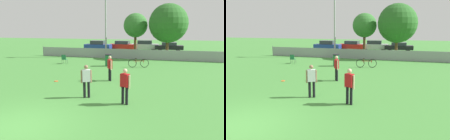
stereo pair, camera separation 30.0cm
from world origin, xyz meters
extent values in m
plane|color=#428438|center=(0.00, 0.00, 0.00)|extent=(120.00, 120.00, 0.00)
cube|color=gray|center=(0.00, 18.00, 0.55)|extent=(21.44, 0.03, 1.10)
cylinder|color=slate|center=(-10.72, 18.00, 0.61)|extent=(0.07, 0.07, 1.21)
cylinder|color=#9E9EA3|center=(-2.79, 19.05, 4.34)|extent=(0.20, 0.20, 8.68)
cylinder|color=brown|center=(0.40, 21.06, 1.32)|extent=(0.32, 0.32, 2.65)
sphere|color=#33702D|center=(0.40, 21.06, 3.75)|extent=(2.95, 2.95, 2.95)
cylinder|color=brown|center=(4.31, 19.93, 1.15)|extent=(0.32, 0.32, 2.30)
sphere|color=#286023|center=(4.31, 19.93, 3.95)|extent=(4.38, 4.38, 4.38)
cylinder|color=black|center=(0.95, 3.69, 0.41)|extent=(0.13, 0.13, 0.82)
cylinder|color=black|center=(1.13, 3.79, 0.41)|extent=(0.13, 0.13, 0.82)
cube|color=silver|center=(1.04, 3.74, 1.12)|extent=(0.44, 0.37, 0.59)
sphere|color=#8C664C|center=(1.04, 3.74, 1.55)|extent=(0.20, 0.20, 0.20)
cylinder|color=#8C664C|center=(0.83, 3.64, 1.07)|extent=(0.08, 0.08, 0.63)
cylinder|color=#8C664C|center=(1.25, 3.85, 1.07)|extent=(0.08, 0.08, 0.63)
cylinder|color=black|center=(2.98, 3.36, 0.41)|extent=(0.13, 0.13, 0.82)
cylinder|color=black|center=(3.17, 3.28, 0.41)|extent=(0.13, 0.13, 0.82)
cube|color=#B21419|center=(3.07, 3.32, 1.12)|extent=(0.44, 0.35, 0.59)
sphere|color=#D8AD8C|center=(3.07, 3.32, 1.55)|extent=(0.20, 0.20, 0.20)
cylinder|color=#D8AD8C|center=(2.86, 3.40, 1.07)|extent=(0.08, 0.08, 0.63)
cylinder|color=#D8AD8C|center=(3.29, 3.23, 1.07)|extent=(0.08, 0.08, 0.63)
cylinder|color=black|center=(1.08, 7.55, 0.41)|extent=(0.13, 0.13, 0.82)
cylinder|color=black|center=(1.20, 7.38, 0.41)|extent=(0.13, 0.13, 0.82)
cube|color=#B21419|center=(1.14, 7.47, 1.12)|extent=(0.40, 0.44, 0.59)
sphere|color=#D8AD8C|center=(1.14, 7.47, 1.55)|extent=(0.20, 0.20, 0.20)
cylinder|color=#D8AD8C|center=(1.01, 7.66, 1.07)|extent=(0.08, 0.08, 0.63)
cylinder|color=#D8AD8C|center=(1.27, 7.28, 1.07)|extent=(0.08, 0.08, 0.63)
cylinder|color=#E5591E|center=(-2.17, 6.32, 0.01)|extent=(0.26, 0.26, 0.03)
torus|color=#E5591E|center=(-2.17, 6.32, 0.01)|extent=(0.26, 0.26, 0.03)
cylinder|color=#333338|center=(-4.94, 13.24, 0.20)|extent=(0.02, 0.02, 0.41)
cylinder|color=#333338|center=(-5.33, 13.20, 0.20)|extent=(0.02, 0.02, 0.41)
cylinder|color=#333338|center=(-4.90, 12.85, 0.20)|extent=(0.02, 0.02, 0.41)
cylinder|color=#333338|center=(-5.29, 12.81, 0.20)|extent=(0.02, 0.02, 0.41)
cube|color=#1E663F|center=(-5.12, 13.03, 0.42)|extent=(0.48, 0.48, 0.03)
cube|color=#1E663F|center=(-5.10, 12.82, 0.66)|extent=(0.44, 0.07, 0.45)
torus|color=black|center=(1.62, 12.80, 0.37)|extent=(0.73, 0.22, 0.74)
torus|color=black|center=(2.66, 13.05, 0.37)|extent=(0.73, 0.22, 0.74)
cylinder|color=#A51E19|center=(2.14, 12.93, 0.56)|extent=(0.96, 0.27, 0.04)
cylinder|color=#A51E19|center=(1.91, 12.87, 0.56)|extent=(0.03, 0.03, 0.39)
cylinder|color=#A51E19|center=(2.58, 13.03, 0.56)|extent=(0.03, 0.03, 0.35)
cube|color=black|center=(1.91, 12.87, 0.78)|extent=(0.17, 0.10, 0.04)
cylinder|color=black|center=(2.58, 13.03, 0.74)|extent=(0.13, 0.43, 0.03)
cylinder|color=#1E6638|center=(-0.62, 12.84, 0.50)|extent=(0.56, 0.56, 1.00)
cylinder|color=black|center=(-0.62, 12.84, 1.04)|extent=(0.58, 0.58, 0.08)
cylinder|color=black|center=(-5.09, 26.97, 0.34)|extent=(0.68, 0.20, 0.67)
cylinder|color=black|center=(-5.04, 25.41, 0.34)|extent=(0.68, 0.20, 0.67)
cylinder|color=black|center=(-7.61, 26.90, 0.34)|extent=(0.68, 0.20, 0.67)
cylinder|color=black|center=(-7.56, 25.34, 0.34)|extent=(0.68, 0.20, 0.67)
cube|color=navy|center=(-6.32, 26.16, 0.58)|extent=(4.11, 1.90, 0.75)
cube|color=#2D333D|center=(-6.32, 26.16, 1.24)|extent=(2.16, 1.63, 0.57)
cylinder|color=black|center=(-1.60, 28.89, 0.33)|extent=(0.68, 0.22, 0.67)
cylinder|color=black|center=(-1.68, 27.44, 0.33)|extent=(0.68, 0.22, 0.67)
cylinder|color=black|center=(-4.15, 29.04, 0.33)|extent=(0.68, 0.22, 0.67)
cylinder|color=black|center=(-4.23, 27.58, 0.33)|extent=(0.68, 0.22, 0.67)
cube|color=red|center=(-2.91, 28.24, 0.56)|extent=(4.21, 1.92, 0.70)
cube|color=#2D333D|center=(-2.91, 28.24, 1.17)|extent=(2.22, 1.60, 0.52)
cylinder|color=black|center=(1.84, 29.74, 0.33)|extent=(0.67, 0.22, 0.66)
cylinder|color=black|center=(1.94, 28.25, 0.33)|extent=(0.67, 0.22, 0.66)
cylinder|color=black|center=(-0.80, 29.57, 0.33)|extent=(0.67, 0.22, 0.66)
cylinder|color=black|center=(-0.70, 28.08, 0.33)|extent=(0.67, 0.22, 0.66)
cube|color=#B7B7BC|center=(0.57, 28.91, 0.57)|extent=(4.37, 1.98, 0.75)
cube|color=#2D333D|center=(0.57, 28.91, 1.23)|extent=(2.31, 1.65, 0.56)
cylinder|color=black|center=(5.58, 29.35, 0.34)|extent=(0.68, 0.20, 0.68)
cylinder|color=black|center=(5.63, 27.75, 0.34)|extent=(0.68, 0.20, 0.68)
cylinder|color=black|center=(3.01, 29.27, 0.34)|extent=(0.68, 0.20, 0.68)
cylinder|color=black|center=(3.06, 27.67, 0.34)|extent=(0.68, 0.20, 0.68)
cube|color=black|center=(4.32, 28.51, 0.53)|extent=(4.20, 1.94, 0.60)
cube|color=#2D333D|center=(4.32, 28.51, 1.06)|extent=(2.21, 1.66, 0.45)
camera|label=1|loc=(5.13, -5.95, 3.41)|focal=35.00mm
camera|label=2|loc=(5.42, -5.86, 3.41)|focal=35.00mm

